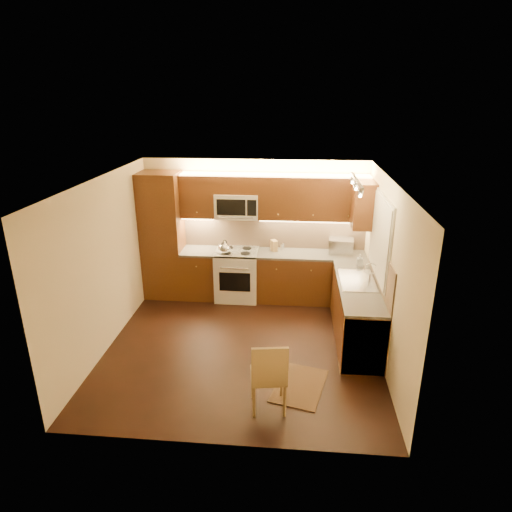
# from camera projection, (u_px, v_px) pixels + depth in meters

# --- Properties ---
(floor) EXTENTS (4.00, 4.00, 0.01)m
(floor) POSITION_uv_depth(u_px,v_px,m) (243.00, 346.00, 6.69)
(floor) COLOR black
(floor) RESTS_ON ground
(ceiling) EXTENTS (4.00, 4.00, 0.01)m
(ceiling) POSITION_uv_depth(u_px,v_px,m) (241.00, 181.00, 5.82)
(ceiling) COLOR beige
(ceiling) RESTS_ON ground
(wall_back) EXTENTS (4.00, 0.01, 2.50)m
(wall_back) POSITION_uv_depth(u_px,v_px,m) (255.00, 228.00, 8.12)
(wall_back) COLOR beige
(wall_back) RESTS_ON ground
(wall_front) EXTENTS (4.00, 0.01, 2.50)m
(wall_front) POSITION_uv_depth(u_px,v_px,m) (218.00, 345.00, 4.39)
(wall_front) COLOR beige
(wall_front) RESTS_ON ground
(wall_left) EXTENTS (0.01, 4.00, 2.50)m
(wall_left) POSITION_uv_depth(u_px,v_px,m) (105.00, 264.00, 6.43)
(wall_left) COLOR beige
(wall_left) RESTS_ON ground
(wall_right) EXTENTS (0.01, 4.00, 2.50)m
(wall_right) POSITION_uv_depth(u_px,v_px,m) (386.00, 274.00, 6.08)
(wall_right) COLOR beige
(wall_right) RESTS_ON ground
(pantry) EXTENTS (0.70, 0.60, 2.30)m
(pantry) POSITION_uv_depth(u_px,v_px,m) (163.00, 236.00, 8.02)
(pantry) COLOR #44210E
(pantry) RESTS_ON floor
(base_cab_back_left) EXTENTS (0.62, 0.60, 0.86)m
(base_cab_back_left) POSITION_uv_depth(u_px,v_px,m) (200.00, 274.00, 8.21)
(base_cab_back_left) COLOR #44210E
(base_cab_back_left) RESTS_ON floor
(counter_back_left) EXTENTS (0.62, 0.60, 0.04)m
(counter_back_left) POSITION_uv_depth(u_px,v_px,m) (199.00, 251.00, 8.06)
(counter_back_left) COLOR #373432
(counter_back_left) RESTS_ON base_cab_back_left
(base_cab_back_right) EXTENTS (1.92, 0.60, 0.86)m
(base_cab_back_right) POSITION_uv_depth(u_px,v_px,m) (311.00, 278.00, 8.04)
(base_cab_back_right) COLOR #44210E
(base_cab_back_right) RESTS_ON floor
(counter_back_right) EXTENTS (1.92, 0.60, 0.04)m
(counter_back_right) POSITION_uv_depth(u_px,v_px,m) (312.00, 255.00, 7.88)
(counter_back_right) COLOR #373432
(counter_back_right) RESTS_ON base_cab_back_right
(base_cab_right) EXTENTS (0.60, 2.00, 0.86)m
(base_cab_right) POSITION_uv_depth(u_px,v_px,m) (356.00, 313.00, 6.77)
(base_cab_right) COLOR #44210E
(base_cab_right) RESTS_ON floor
(counter_right) EXTENTS (0.60, 2.00, 0.04)m
(counter_right) POSITION_uv_depth(u_px,v_px,m) (358.00, 286.00, 6.61)
(counter_right) COLOR #373432
(counter_right) RESTS_ON base_cab_right
(dishwasher) EXTENTS (0.58, 0.60, 0.84)m
(dishwasher) POSITION_uv_depth(u_px,v_px,m) (362.00, 337.00, 6.12)
(dishwasher) COLOR silver
(dishwasher) RESTS_ON floor
(backsplash_back) EXTENTS (3.30, 0.02, 0.60)m
(backsplash_back) POSITION_uv_depth(u_px,v_px,m) (274.00, 232.00, 8.10)
(backsplash_back) COLOR tan
(backsplash_back) RESTS_ON wall_back
(backsplash_right) EXTENTS (0.02, 2.00, 0.60)m
(backsplash_right) POSITION_uv_depth(u_px,v_px,m) (380.00, 267.00, 6.48)
(backsplash_right) COLOR tan
(backsplash_right) RESTS_ON wall_right
(upper_cab_back_left) EXTENTS (0.62, 0.35, 0.75)m
(upper_cab_back_left) POSITION_uv_depth(u_px,v_px,m) (198.00, 196.00, 7.83)
(upper_cab_back_left) COLOR #44210E
(upper_cab_back_left) RESTS_ON wall_back
(upper_cab_back_right) EXTENTS (1.92, 0.35, 0.75)m
(upper_cab_back_right) POSITION_uv_depth(u_px,v_px,m) (314.00, 198.00, 7.65)
(upper_cab_back_right) COLOR #44210E
(upper_cab_back_right) RESTS_ON wall_back
(upper_cab_bridge) EXTENTS (0.76, 0.35, 0.31)m
(upper_cab_bridge) POSITION_uv_depth(u_px,v_px,m) (237.00, 184.00, 7.69)
(upper_cab_bridge) COLOR #44210E
(upper_cab_bridge) RESTS_ON wall_back
(upper_cab_right_corner) EXTENTS (0.35, 0.50, 0.75)m
(upper_cab_right_corner) POSITION_uv_depth(u_px,v_px,m) (364.00, 205.00, 7.19)
(upper_cab_right_corner) COLOR #44210E
(upper_cab_right_corner) RESTS_ON wall_right
(stove) EXTENTS (0.76, 0.65, 0.92)m
(stove) POSITION_uv_depth(u_px,v_px,m) (237.00, 274.00, 8.12)
(stove) COLOR silver
(stove) RESTS_ON floor
(microwave) EXTENTS (0.76, 0.38, 0.44)m
(microwave) POSITION_uv_depth(u_px,v_px,m) (237.00, 205.00, 7.81)
(microwave) COLOR silver
(microwave) RESTS_ON wall_back
(window_frame) EXTENTS (0.03, 1.44, 1.24)m
(window_frame) POSITION_uv_depth(u_px,v_px,m) (381.00, 238.00, 6.48)
(window_frame) COLOR silver
(window_frame) RESTS_ON wall_right
(window_blinds) EXTENTS (0.02, 1.36, 1.16)m
(window_blinds) POSITION_uv_depth(u_px,v_px,m) (380.00, 238.00, 6.48)
(window_blinds) COLOR silver
(window_blinds) RESTS_ON wall_right
(sink) EXTENTS (0.52, 0.86, 0.15)m
(sink) POSITION_uv_depth(u_px,v_px,m) (358.00, 276.00, 6.72)
(sink) COLOR silver
(sink) RESTS_ON counter_right
(faucet) EXTENTS (0.20, 0.04, 0.30)m
(faucet) POSITION_uv_depth(u_px,v_px,m) (370.00, 272.00, 6.68)
(faucet) COLOR silver
(faucet) RESTS_ON counter_right
(track_light_bar) EXTENTS (0.04, 1.20, 0.03)m
(track_light_bar) POSITION_uv_depth(u_px,v_px,m) (357.00, 180.00, 6.07)
(track_light_bar) COLOR silver
(track_light_bar) RESTS_ON ceiling
(kettle) EXTENTS (0.29, 0.29, 0.25)m
(kettle) POSITION_uv_depth(u_px,v_px,m) (224.00, 247.00, 7.78)
(kettle) COLOR silver
(kettle) RESTS_ON stove
(toaster_oven) EXTENTS (0.46, 0.36, 0.26)m
(toaster_oven) POSITION_uv_depth(u_px,v_px,m) (341.00, 246.00, 7.89)
(toaster_oven) COLOR silver
(toaster_oven) RESTS_ON counter_back_right
(knife_block) EXTENTS (0.14, 0.17, 0.20)m
(knife_block) POSITION_uv_depth(u_px,v_px,m) (274.00, 246.00, 7.98)
(knife_block) COLOR olive
(knife_block) RESTS_ON counter_back_right
(spice_jar_a) EXTENTS (0.04, 0.04, 0.10)m
(spice_jar_a) POSITION_uv_depth(u_px,v_px,m) (283.00, 246.00, 8.13)
(spice_jar_a) COLOR silver
(spice_jar_a) RESTS_ON counter_back_right
(spice_jar_b) EXTENTS (0.05, 0.05, 0.09)m
(spice_jar_b) POSITION_uv_depth(u_px,v_px,m) (271.00, 246.00, 8.15)
(spice_jar_b) COLOR brown
(spice_jar_b) RESTS_ON counter_back_right
(spice_jar_c) EXTENTS (0.06, 0.06, 0.10)m
(spice_jar_c) POSITION_uv_depth(u_px,v_px,m) (282.00, 247.00, 8.05)
(spice_jar_c) COLOR silver
(spice_jar_c) RESTS_ON counter_back_right
(spice_jar_d) EXTENTS (0.05, 0.05, 0.09)m
(spice_jar_d) POSITION_uv_depth(u_px,v_px,m) (272.00, 247.00, 8.05)
(spice_jar_d) COLOR olive
(spice_jar_d) RESTS_ON counter_back_right
(soap_bottle) EXTENTS (0.09, 0.09, 0.20)m
(soap_bottle) POSITION_uv_depth(u_px,v_px,m) (360.00, 260.00, 7.28)
(soap_bottle) COLOR #B3B3B7
(soap_bottle) RESTS_ON counter_right
(rug) EXTENTS (0.79, 1.01, 0.01)m
(rug) POSITION_uv_depth(u_px,v_px,m) (300.00, 386.00, 5.78)
(rug) COLOR black
(rug) RESTS_ON floor
(dining_chair) EXTENTS (0.47, 0.47, 0.94)m
(dining_chair) POSITION_uv_depth(u_px,v_px,m) (268.00, 374.00, 5.24)
(dining_chair) COLOR olive
(dining_chair) RESTS_ON floor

